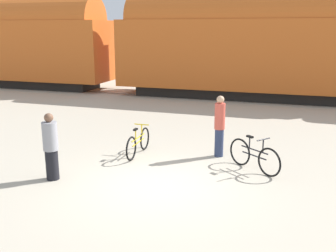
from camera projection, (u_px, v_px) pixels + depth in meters
The scene contains 8 objects.
ground_plane at pixel (159, 185), 9.50m from camera, with size 80.00×80.00×0.00m, color #B2A893.
freight_train at pixel (239, 43), 20.63m from camera, with size 41.80×2.94×5.52m.
rail_near at pixel (235, 100), 20.67m from camera, with size 53.80×0.07×0.01m, color #4C4238.
rail_far at pixel (239, 96), 22.00m from camera, with size 53.80×0.07×0.01m, color #4C4238.
bicycle_black at pixel (254, 156), 10.35m from camera, with size 1.46×1.14×0.94m.
bicycle_yellow at pixel (138, 143), 11.65m from camera, with size 0.46×1.80×0.88m.
person_in_grey at pixel (51, 147), 9.65m from camera, with size 0.37×0.37×1.69m.
person_in_red at pixel (220, 126), 11.39m from camera, with size 0.30×0.30×1.81m.
Camera 1 is at (2.96, -8.36, 3.68)m, focal length 42.00 mm.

